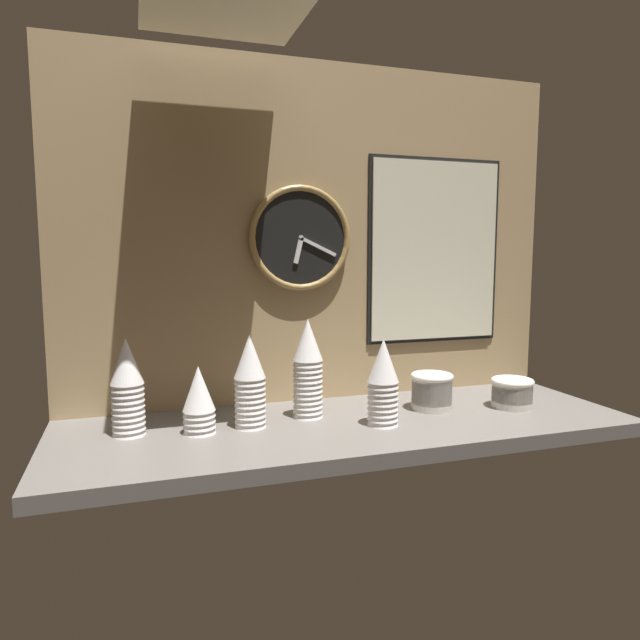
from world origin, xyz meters
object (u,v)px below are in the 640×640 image
object	(u,v)px
cup_stack_center	(308,368)
cup_stack_center_right	(383,382)
bowl_stack_far_right	(512,392)
menu_board	(435,251)
cup_stack_far_left	(127,387)
cup_stack_left	(199,400)
cup_stack_center_left	(250,381)
bowl_stack_right	(432,390)
wall_clock	(300,238)

from	to	relation	value
cup_stack_center	cup_stack_center_right	distance (m)	0.22
bowl_stack_far_right	menu_board	distance (m)	0.52
cup_stack_far_left	cup_stack_center	bearing A→B (deg)	1.30
cup_stack_center	menu_board	distance (m)	0.63
cup_stack_left	menu_board	size ratio (longest dim) A/B	0.29
cup_stack_center	cup_stack_center_right	world-z (taller)	cup_stack_center
cup_stack_center_left	cup_stack_left	bearing A→B (deg)	-175.71
bowl_stack_far_right	cup_stack_center_right	bearing A→B (deg)	-174.66
cup_stack_far_left	cup_stack_center_left	bearing A→B (deg)	-5.62
cup_stack_center_right	menu_board	bearing A→B (deg)	43.96
cup_stack_center_right	cup_stack_center	bearing A→B (deg)	141.62
cup_stack_left	bowl_stack_right	distance (m)	0.69
cup_stack_center_right	wall_clock	bearing A→B (deg)	114.98
cup_stack_center_left	cup_stack_center_right	bearing A→B (deg)	-15.21
cup_stack_center_right	bowl_stack_far_right	bearing A→B (deg)	5.34
cup_stack_far_left	cup_stack_center_left	world-z (taller)	same
cup_stack_left	wall_clock	size ratio (longest dim) A/B	0.56
cup_stack_far_left	bowl_stack_right	size ratio (longest dim) A/B	1.99
cup_stack_far_left	cup_stack_left	bearing A→B (deg)	-13.17
cup_stack_left	cup_stack_center_right	bearing A→B (deg)	-9.86
bowl_stack_far_right	wall_clock	distance (m)	0.80
wall_clock	cup_stack_center_left	bearing A→B (deg)	-133.95
cup_stack_center_right	cup_stack_left	xyz separation A→B (m)	(-0.49, 0.08, -0.03)
bowl_stack_right	menu_board	distance (m)	0.48
cup_stack_center	bowl_stack_right	bearing A→B (deg)	-5.60
bowl_stack_right	wall_clock	distance (m)	0.61
cup_stack_center_left	bowl_stack_right	world-z (taller)	cup_stack_center_left
cup_stack_left	cup_stack_center	bearing A→B (deg)	9.47
cup_stack_center_left	cup_stack_left	size ratio (longest dim) A/B	1.42
cup_stack_far_left	cup_stack_center_right	xyz separation A→B (m)	(0.66, -0.13, -0.01)
cup_stack_center	bowl_stack_right	xyz separation A→B (m)	(0.38, -0.04, -0.08)
cup_stack_center_right	bowl_stack_right	xyz separation A→B (m)	(0.21, 0.10, -0.06)
cup_stack_center_right	cup_stack_center_left	world-z (taller)	cup_stack_center_left
cup_stack_center_right	wall_clock	distance (m)	0.52
cup_stack_left	wall_clock	world-z (taller)	wall_clock
cup_stack_center	cup_stack_center_left	size ratio (longest dim) A/B	1.12
bowl_stack_right	cup_stack_left	bearing A→B (deg)	-178.75
cup_stack_center	cup_stack_center_left	world-z (taller)	cup_stack_center
cup_stack_center_left	bowl_stack_right	size ratio (longest dim) A/B	1.99
cup_stack_far_left	menu_board	world-z (taller)	menu_board
cup_stack_center	cup_stack_left	world-z (taller)	cup_stack_center
cup_stack_left	cup_stack_center_left	bearing A→B (deg)	4.29
cup_stack_far_left	bowl_stack_right	bearing A→B (deg)	-1.72
cup_stack_center_right	bowl_stack_right	bearing A→B (deg)	25.73
bowl_stack_far_right	wall_clock	bearing A→B (deg)	155.92
cup_stack_center	cup_stack_center_left	distance (m)	0.18
cup_stack_center	cup_stack_far_left	bearing A→B (deg)	-178.70
cup_stack_center_right	cup_stack_center_left	distance (m)	0.36
bowl_stack_far_right	wall_clock	xyz separation A→B (m)	(-0.59, 0.27, 0.47)
cup_stack_left	bowl_stack_far_right	size ratio (longest dim) A/B	1.40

